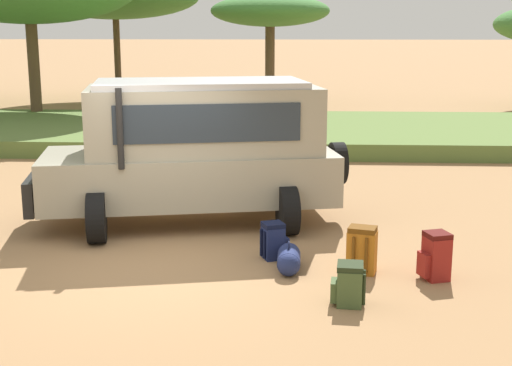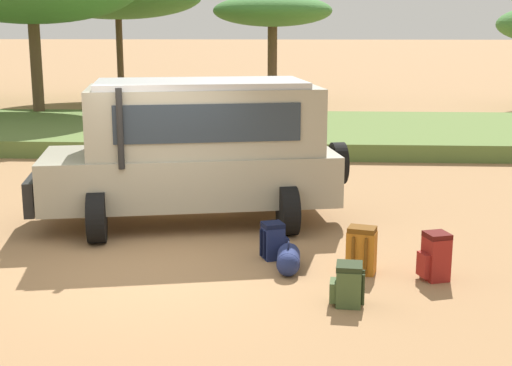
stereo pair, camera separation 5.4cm
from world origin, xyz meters
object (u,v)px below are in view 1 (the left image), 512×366
Objects in this scene: backpack_beside_front_wheel at (349,284)px; backpack_cluster_center at (274,241)px; backpack_near_rear_wheel at (435,257)px; acacia_tree_far_right at (270,12)px; duffel_bag_low_black_case at (289,259)px; backpack_outermost at (362,250)px; safari_vehicle at (196,148)px.

backpack_cluster_center is at bearing 119.33° from backpack_beside_front_wheel.
acacia_tree_far_right reaches higher than backpack_near_rear_wheel.
backpack_near_rear_wheel is 1.98m from duffel_bag_low_black_case.
acacia_tree_far_right is (-0.73, 20.66, 3.62)m from backpack_cluster_center.
duffel_bag_low_black_case is at bearing -87.41° from acacia_tree_far_right.
duffel_bag_low_black_case is at bearing 178.08° from backpack_outermost.
backpack_outermost is 0.13× the size of acacia_tree_far_right.
backpack_outermost is at bearing 77.09° from backpack_beside_front_wheel.
acacia_tree_far_right is at bearing 92.03° from backpack_cluster_center.
backpack_beside_front_wheel is at bearing -60.67° from backpack_cluster_center.
backpack_outermost reaches higher than backpack_beside_front_wheel.
backpack_outermost reaches higher than backpack_near_rear_wheel.
backpack_cluster_center is 1.35m from backpack_outermost.
backpack_outermost is 1.02m from duffel_bag_low_black_case.
acacia_tree_far_right is (-1.69, 22.37, 3.63)m from backpack_beside_front_wheel.
safari_vehicle is 1.10× the size of acacia_tree_far_right.
safari_vehicle is 10.14× the size of backpack_cluster_center.
duffel_bag_low_black_case is (-1.96, 0.25, -0.15)m from backpack_near_rear_wheel.
backpack_beside_front_wheel is 22.73m from acacia_tree_far_right.
backpack_beside_front_wheel is (2.34, -3.61, -1.04)m from safari_vehicle.
backpack_near_rear_wheel is 21.92m from acacia_tree_far_right.
backpack_near_rear_wheel is at bearing -82.25° from acacia_tree_far_right.
backpack_near_rear_wheel is 0.13× the size of acacia_tree_far_right.
duffel_bag_low_black_case is (1.61, -2.41, -1.13)m from safari_vehicle.
backpack_outermost is (-0.96, 0.22, 0.00)m from backpack_near_rear_wheel.
backpack_near_rear_wheel reaches higher than backpack_beside_front_wheel.
safari_vehicle reaches higher than backpack_near_rear_wheel.
backpack_beside_front_wheel is at bearing -102.91° from backpack_outermost.
backpack_beside_front_wheel is 0.79× the size of backpack_outermost.
backpack_outermost is (1.23, -0.55, 0.06)m from backpack_cluster_center.
safari_vehicle is 3.71m from backpack_outermost.
backpack_cluster_center is 0.83× the size of backpack_near_rear_wheel.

